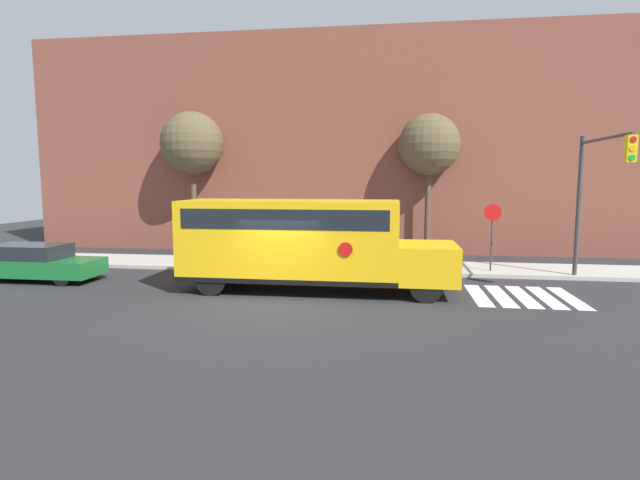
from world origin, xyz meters
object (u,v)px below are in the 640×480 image
parked_car (35,262)px  traffic_light (594,184)px  tree_far_sidewalk (192,144)px  school_bus (302,240)px  tree_near_sidewalk (429,145)px  stop_sign (492,229)px

parked_car → traffic_light: traffic_light is taller
parked_car → traffic_light: size_ratio=0.88×
parked_car → tree_far_sidewalk: bearing=69.0°
school_bus → parked_car: bearing=178.4°
tree_near_sidewalk → stop_sign: bearing=-63.7°
stop_sign → school_bus: bearing=-150.2°
school_bus → parked_car: 10.29m
traffic_light → tree_far_sidewalk: tree_far_sidewalk is taller
parked_car → traffic_light: (20.16, 1.89, 2.93)m
stop_sign → parked_car: bearing=-167.9°
tree_near_sidewalk → tree_far_sidewalk: (-11.89, -0.20, 0.18)m
tree_near_sidewalk → tree_far_sidewalk: bearing=-179.0°
school_bus → parked_car: (-10.23, 0.29, -1.06)m
parked_car → stop_sign: (17.15, 3.68, 1.15)m
stop_sign → tree_near_sidewalk: bearing=116.3°
traffic_light → tree_far_sidewalk: 18.25m
school_bus → stop_sign: 7.98m
school_bus → tree_near_sidewalk: 10.32m
school_bus → parked_car: school_bus is taller
school_bus → stop_sign: school_bus is taller
tree_near_sidewalk → tree_far_sidewalk: 11.89m
traffic_light → tree_far_sidewalk: (-17.11, 6.04, 1.98)m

